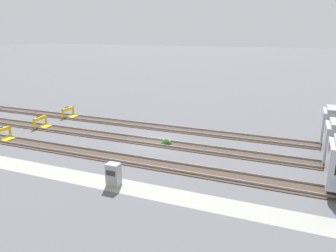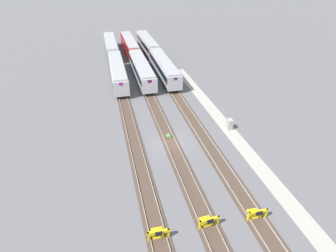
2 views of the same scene
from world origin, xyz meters
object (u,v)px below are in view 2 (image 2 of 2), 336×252
(bumper_stop_near_inner_track, at_px, (208,221))
(electrical_cabinet, at_px, (230,124))
(weed_clump, at_px, (169,136))
(subway_car_front_row_right_inner, at_px, (130,45))
(subway_car_front_row_leftmost, at_px, (111,46))
(bumper_stop_nearest_track, at_px, (256,213))
(subway_car_front_row_left_inner, at_px, (142,69))
(subway_car_back_row_leftmost, at_px, (118,72))
(subway_car_front_row_rightmost, at_px, (164,67))
(bumper_stop_middle_track, at_px, (158,233))
(subway_car_front_row_centre, at_px, (147,44))

(bumper_stop_near_inner_track, bearing_deg, electrical_cabinet, -32.06)
(weed_clump, bearing_deg, electrical_cabinet, -90.33)
(subway_car_front_row_right_inner, height_order, electrical_cabinet, subway_car_front_row_right_inner)
(subway_car_front_row_leftmost, relative_size, bumper_stop_nearest_track, 8.97)
(subway_car_front_row_right_inner, relative_size, bumper_stop_near_inner_track, 8.97)
(subway_car_front_row_left_inner, distance_m, subway_car_back_row_leftmost, 4.87)
(subway_car_front_row_rightmost, distance_m, bumper_stop_middle_track, 38.25)
(bumper_stop_nearest_track, bearing_deg, subway_car_front_row_right_inner, 4.83)
(subway_car_front_row_right_inner, relative_size, subway_car_front_row_rightmost, 1.00)
(subway_car_front_row_leftmost, height_order, weed_clump, subway_car_front_row_leftmost)
(subway_car_front_row_right_inner, distance_m, weed_clump, 41.10)
(electrical_cabinet, bearing_deg, subway_car_front_row_centre, 6.09)
(subway_car_front_row_left_inner, distance_m, subway_car_front_row_centre, 19.43)
(subway_car_front_row_leftmost, xyz_separation_m, subway_car_front_row_rightmost, (-19.09, -9.54, 0.00))
(subway_car_front_row_left_inner, bearing_deg, weed_clump, -180.00)
(subway_car_front_row_leftmost, relative_size, bumper_stop_near_inner_track, 8.97)
(subway_car_front_row_left_inner, height_order, bumper_stop_nearest_track, subway_car_front_row_left_inner)
(subway_car_front_row_right_inner, bearing_deg, bumper_stop_near_inner_track, 179.94)
(subway_car_front_row_left_inner, relative_size, bumper_stop_nearest_track, 8.96)
(subway_car_front_row_right_inner, relative_size, subway_car_back_row_leftmost, 1.00)
(bumper_stop_near_inner_track, bearing_deg, subway_car_front_row_left_inner, -0.10)
(electrical_cabinet, xyz_separation_m, weed_clump, (0.05, 9.14, -0.56))
(subway_car_front_row_leftmost, distance_m, subway_car_front_row_left_inner, 19.69)
(subway_car_front_row_centre, distance_m, subway_car_back_row_leftmost, 21.16)
(subway_car_front_row_rightmost, height_order, bumper_stop_near_inner_track, subway_car_front_row_rightmost)
(bumper_stop_near_inner_track, relative_size, weed_clump, 2.18)
(subway_car_front_row_left_inner, distance_m, bumper_stop_middle_track, 37.35)
(subway_car_front_row_leftmost, bearing_deg, subway_car_front_row_rightmost, -153.45)
(bumper_stop_near_inner_track, bearing_deg, subway_car_front_row_leftmost, 4.84)
(subway_car_front_row_centre, height_order, subway_car_back_row_leftmost, same)
(subway_car_front_row_rightmost, bearing_deg, bumper_stop_near_inner_track, 172.60)
(electrical_cabinet, bearing_deg, weed_clump, 89.67)
(subway_car_front_row_right_inner, bearing_deg, weed_clump, -180.00)
(subway_car_front_row_leftmost, height_order, bumper_stop_nearest_track, subway_car_front_row_leftmost)
(bumper_stop_near_inner_track, bearing_deg, subway_car_front_row_rightmost, -7.40)
(subway_car_back_row_leftmost, xyz_separation_m, weed_clump, (-22.19, -4.87, -1.80))
(subway_car_front_row_leftmost, bearing_deg, subway_car_front_row_left_inner, -165.87)
(subway_car_front_row_right_inner, distance_m, subway_car_back_row_leftmost, 19.49)
(subway_car_front_row_right_inner, xyz_separation_m, electrical_cabinet, (-41.12, -9.14, -1.24))
(subway_car_front_row_leftmost, relative_size, subway_car_back_row_leftmost, 1.00)
(subway_car_front_row_centre, height_order, bumper_stop_near_inner_track, subway_car_front_row_centre)
(subway_car_front_row_left_inner, xyz_separation_m, bumper_stop_near_inner_track, (-36.94, 0.06, -1.53))
(weed_clump, bearing_deg, subway_car_front_row_rightmost, -12.04)
(subway_car_front_row_rightmost, distance_m, bumper_stop_nearest_track, 37.27)
(subway_car_back_row_leftmost, distance_m, bumper_stop_near_inner_track, 37.28)
(electrical_cabinet, bearing_deg, subway_car_front_row_left_inner, 22.34)
(subway_car_front_row_right_inner, distance_m, bumper_stop_nearest_track, 56.34)
(weed_clump, bearing_deg, bumper_stop_middle_track, 161.99)
(subway_car_front_row_centre, bearing_deg, subway_car_front_row_right_inner, 89.62)
(subway_car_front_row_centre, height_order, subway_car_front_row_rightmost, same)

